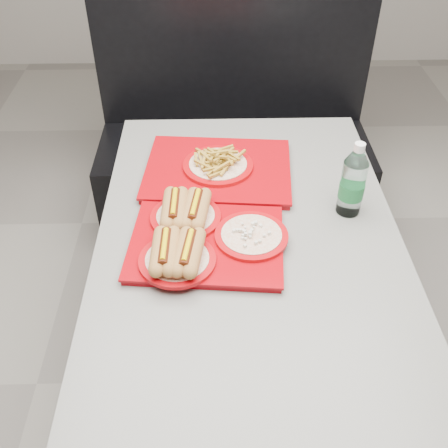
{
  "coord_description": "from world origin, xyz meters",
  "views": [
    {
      "loc": [
        -0.1,
        -1.15,
        1.78
      ],
      "look_at": [
        -0.08,
        -0.04,
        0.83
      ],
      "focal_mm": 42.0,
      "sensor_mm": 36.0,
      "label": 1
    }
  ],
  "objects_px": {
    "diner_table": "(248,275)",
    "tray_far": "(218,167)",
    "booth_bench": "(234,142)",
    "water_bottle": "(353,183)",
    "tray_near": "(200,237)"
  },
  "relations": [
    {
      "from": "tray_far",
      "to": "tray_near",
      "type": "bearing_deg",
      "value": -98.98
    },
    {
      "from": "booth_bench",
      "to": "tray_near",
      "type": "relative_size",
      "value": 2.88
    },
    {
      "from": "diner_table",
      "to": "tray_far",
      "type": "relative_size",
      "value": 2.73
    },
    {
      "from": "booth_bench",
      "to": "water_bottle",
      "type": "bearing_deg",
      "value": -72.28
    },
    {
      "from": "diner_table",
      "to": "tray_near",
      "type": "bearing_deg",
      "value": -164.31
    },
    {
      "from": "booth_bench",
      "to": "tray_far",
      "type": "xyz_separation_m",
      "value": [
        -0.09,
        -0.77,
        0.38
      ]
    },
    {
      "from": "diner_table",
      "to": "tray_far",
      "type": "xyz_separation_m",
      "value": [
        -0.09,
        0.32,
        0.19
      ]
    },
    {
      "from": "water_bottle",
      "to": "booth_bench",
      "type": "bearing_deg",
      "value": 107.72
    },
    {
      "from": "diner_table",
      "to": "water_bottle",
      "type": "height_order",
      "value": "water_bottle"
    },
    {
      "from": "water_bottle",
      "to": "tray_far",
      "type": "bearing_deg",
      "value": 152.35
    },
    {
      "from": "diner_table",
      "to": "booth_bench",
      "type": "bearing_deg",
      "value": 90.0
    },
    {
      "from": "water_bottle",
      "to": "diner_table",
      "type": "bearing_deg",
      "value": -160.71
    },
    {
      "from": "diner_table",
      "to": "tray_far",
      "type": "bearing_deg",
      "value": 105.28
    },
    {
      "from": "booth_bench",
      "to": "tray_far",
      "type": "bearing_deg",
      "value": -96.46
    },
    {
      "from": "tray_far",
      "to": "diner_table",
      "type": "bearing_deg",
      "value": -74.72
    }
  ]
}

